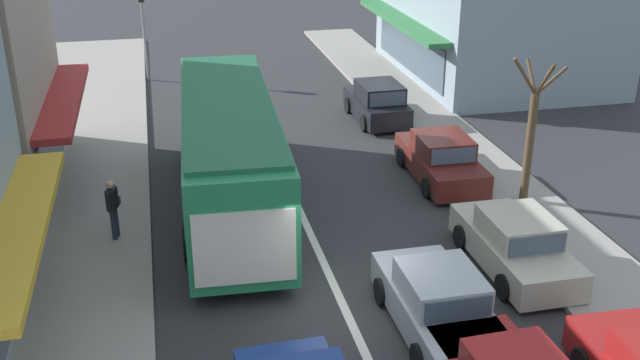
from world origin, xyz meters
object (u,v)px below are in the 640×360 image
Objects in this scene: street_tree_right at (530,137)px; parked_sedan_kerb_third at (441,160)px; sedan_behind_bus_near at (438,304)px; city_bus at (229,146)px; parked_hatchback_kerb_rear at (377,103)px; traffic_light_downstreet at (143,17)px; parked_sedan_kerb_second at (515,244)px; pedestrian_with_handbag_near at (113,205)px.

parked_sedan_kerb_third is at bearing 126.74° from street_tree_right.
city_bus is at bearing 116.72° from sedan_behind_bus_near.
traffic_light_downstreet is (-8.50, 7.73, 2.15)m from parked_hatchback_kerb_rear.
parked_hatchback_kerb_rear is (6.31, 6.47, -1.17)m from city_bus.
parked_sedan_kerb_second is (2.79, 2.09, 0.00)m from sedan_behind_bus_near.
street_tree_right reaches higher than parked_sedan_kerb_second.
parked_sedan_kerb_second is at bearing -20.38° from pedestrian_with_handbag_near.
traffic_light_downstreet is 15.81m from pedestrian_with_handbag_near.
sedan_behind_bus_near is 2.58× the size of pedestrian_with_handbag_near.
pedestrian_with_handbag_near is (-9.84, -2.07, 0.40)m from parked_sedan_kerb_third.
parked_hatchback_kerb_rear is 2.28× the size of pedestrian_with_handbag_near.
city_bus is at bearing -134.29° from parked_hatchback_kerb_rear.
city_bus is 2.48× the size of street_tree_right.
traffic_light_downstreet is at bearing 105.14° from sedan_behind_bus_near.
traffic_light_downstreet is (-5.77, 21.32, 2.19)m from sedan_behind_bus_near.
pedestrian_with_handbag_near reaches higher than parked_sedan_kerb_third.
street_tree_right reaches higher than traffic_light_downstreet.
traffic_light_downstreet is at bearing 98.75° from city_bus.
parked_sedan_kerb_third is 3.19m from street_tree_right.
parked_sedan_kerb_third is (6.62, 0.60, -1.22)m from city_bus.
street_tree_right is at bearing -11.40° from city_bus.
parked_hatchback_kerb_rear is 11.69m from traffic_light_downstreet.
city_bus reaches higher than parked_hatchback_kerb_rear.
city_bus is at bearing 168.60° from street_tree_right.
pedestrian_with_handbag_near is (-11.54, 0.21, -1.03)m from street_tree_right.
parked_sedan_kerb_second is at bearing 36.76° from sedan_behind_bus_near.
sedan_behind_bus_near is 7.36m from street_tree_right.
parked_sedan_kerb_second is 4.14m from street_tree_right.
parked_hatchback_kerb_rear is (-0.31, 5.87, 0.05)m from parked_sedan_kerb_third.
parked_sedan_kerb_second is 0.95× the size of street_tree_right.
street_tree_right is (8.32, -1.68, 0.21)m from city_bus.
sedan_behind_bus_near is 8.30m from parked_sedan_kerb_third.
parked_sedan_kerb_third is 1.01× the size of traffic_light_downstreet.
sedan_behind_bus_near is (3.58, -7.12, -1.22)m from city_bus.
parked_hatchback_kerb_rear is at bearing -42.28° from traffic_light_downstreet.
sedan_behind_bus_near is 0.95× the size of street_tree_right.
parked_sedan_kerb_second is 5.64m from parked_sedan_kerb_third.
city_bus is 8.21m from parked_sedan_kerb_second.
sedan_behind_bus_near is at bearing -111.47° from parked_sedan_kerb_third.
sedan_behind_bus_near and parked_sedan_kerb_second have the same top height.
sedan_behind_bus_near is 0.99× the size of parked_sedan_kerb_third.
parked_sedan_kerb_second is at bearing -92.49° from parked_sedan_kerb_third.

